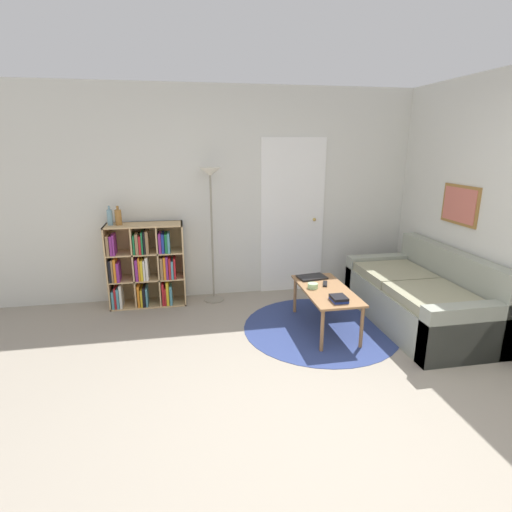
{
  "coord_description": "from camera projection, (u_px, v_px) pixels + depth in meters",
  "views": [
    {
      "loc": [
        -0.87,
        -2.22,
        1.92
      ],
      "look_at": [
        -0.18,
        1.52,
        0.85
      ],
      "focal_mm": 28.0,
      "sensor_mm": 36.0,
      "label": 1
    }
  ],
  "objects": [
    {
      "name": "book_stack_on_table",
      "position": [
        339.0,
        299.0,
        3.86
      ],
      "size": [
        0.15,
        0.18,
        0.05
      ],
      "color": "navy",
      "rests_on": "coffee_table"
    },
    {
      "name": "wall_right",
      "position": [
        477.0,
        206.0,
        4.09
      ],
      "size": [
        0.08,
        5.76,
        2.6
      ],
      "color": "silver",
      "rests_on": "ground_plane"
    },
    {
      "name": "bottle_middle",
      "position": [
        118.0,
        217.0,
        4.62
      ],
      "size": [
        0.08,
        0.08,
        0.22
      ],
      "color": "olive",
      "rests_on": "bookshelf"
    },
    {
      "name": "remote",
      "position": [
        325.0,
        284.0,
        4.32
      ],
      "size": [
        0.1,
        0.16,
        0.02
      ],
      "color": "black",
      "rests_on": "coffee_table"
    },
    {
      "name": "coffee_table",
      "position": [
        326.0,
        293.0,
        4.21
      ],
      "size": [
        0.48,
        1.02,
        0.45
      ],
      "color": "#996B42",
      "rests_on": "ground_plane"
    },
    {
      "name": "couch",
      "position": [
        423.0,
        299.0,
        4.37
      ],
      "size": [
        0.91,
        1.79,
        0.82
      ],
      "color": "gray",
      "rests_on": "ground_plane"
    },
    {
      "name": "bowl",
      "position": [
        313.0,
        286.0,
        4.21
      ],
      "size": [
        0.11,
        0.11,
        0.05
      ],
      "color": "#9ED193",
      "rests_on": "coffee_table"
    },
    {
      "name": "floor_lamp",
      "position": [
        211.0,
        193.0,
        4.72
      ],
      "size": [
        0.26,
        0.26,
        1.65
      ],
      "color": "gray",
      "rests_on": "ground_plane"
    },
    {
      "name": "wall_back",
      "position": [
        253.0,
        195.0,
        5.06
      ],
      "size": [
        7.16,
        0.11,
        2.6
      ],
      "color": "silver",
      "rests_on": "ground_plane"
    },
    {
      "name": "bottle_left",
      "position": [
        110.0,
        217.0,
        4.6
      ],
      "size": [
        0.06,
        0.06,
        0.23
      ],
      "color": "#6B93A3",
      "rests_on": "bookshelf"
    },
    {
      "name": "laptop",
      "position": [
        312.0,
        277.0,
        4.53
      ],
      "size": [
        0.34,
        0.25,
        0.02
      ],
      "color": "black",
      "rests_on": "coffee_table"
    },
    {
      "name": "bookshelf",
      "position": [
        145.0,
        266.0,
        4.83
      ],
      "size": [
        0.9,
        0.34,
        1.01
      ],
      "color": "tan",
      "rests_on": "ground_plane"
    },
    {
      "name": "rug",
      "position": [
        320.0,
        327.0,
        4.32
      ],
      "size": [
        1.66,
        1.66,
        0.01
      ],
      "color": "navy",
      "rests_on": "ground_plane"
    },
    {
      "name": "ground_plane",
      "position": [
        321.0,
        430.0,
        2.77
      ],
      "size": [
        14.0,
        14.0,
        0.0
      ],
      "primitive_type": "plane",
      "color": "gray"
    }
  ]
}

